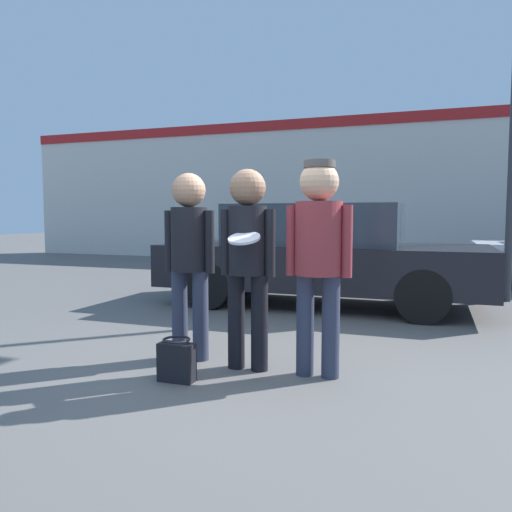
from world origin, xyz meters
name	(u,v)px	position (x,y,z in m)	size (l,w,h in m)	color
ground_plane	(261,372)	(0.00, 0.00, 0.00)	(56.00, 56.00, 0.00)	#5B5956
storefront_building	(383,188)	(0.00, 10.60, 2.14)	(24.00, 0.22, 4.21)	silver
person_left	(189,249)	(-0.78, 0.17, 1.05)	(0.51, 0.34, 1.76)	#2D3347
person_middle_with_frisbee	(248,250)	(-0.15, 0.05, 1.06)	(0.50, 0.54, 1.76)	black
person_right	(319,245)	(0.48, 0.07, 1.12)	(0.56, 0.39, 1.82)	#2D3347
parked_car_near	(320,254)	(-0.23, 3.41, 0.77)	(4.78, 1.93, 1.53)	black
shrub	(246,244)	(-3.91, 9.90, 0.51)	(1.02, 1.02, 1.02)	#2D6B33
handbag	(177,361)	(-0.58, -0.45, 0.17)	(0.30, 0.23, 0.36)	black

